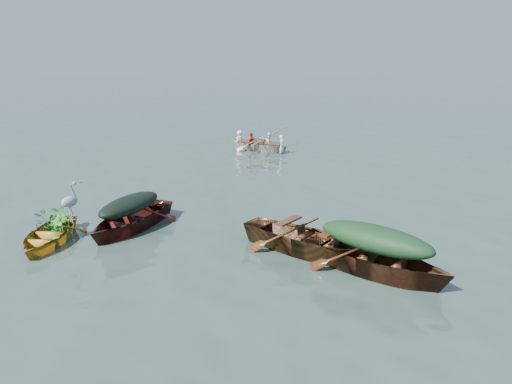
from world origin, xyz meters
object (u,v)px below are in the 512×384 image
at_px(dark_covered_boat, 131,229).
at_px(rowed_boat, 260,151).
at_px(green_tarp_boat, 373,274).
at_px(heron, 70,207).
at_px(yellow_dinghy, 49,243).
at_px(open_wooden_boat, 309,254).

relative_size(dark_covered_boat, rowed_boat, 1.02).
height_order(green_tarp_boat, heron, heron).
distance_m(yellow_dinghy, green_tarp_boat, 7.09).
distance_m(dark_covered_boat, heron, 1.63).
bearing_deg(dark_covered_boat, yellow_dinghy, -126.12).
bearing_deg(rowed_boat, green_tarp_boat, -142.35).
distance_m(green_tarp_boat, open_wooden_boat, 1.50).
distance_m(dark_covered_boat, open_wooden_boat, 4.42).
xyz_separation_m(open_wooden_boat, heron, (-4.58, -2.58, 0.83)).
height_order(open_wooden_boat, heron, heron).
bearing_deg(green_tarp_boat, open_wooden_boat, 90.00).
bearing_deg(yellow_dinghy, rowed_boat, 66.82).
xyz_separation_m(dark_covered_boat, green_tarp_boat, (5.74, 1.14, 0.00)).
xyz_separation_m(green_tarp_boat, rowed_boat, (-8.99, 8.64, 0.00)).
bearing_deg(open_wooden_boat, heron, 120.83).
bearing_deg(dark_covered_boat, green_tarp_boat, -1.18).
bearing_deg(green_tarp_boat, heron, 115.88).
xyz_separation_m(yellow_dinghy, open_wooden_boat, (5.00, 2.94, 0.00)).
relative_size(yellow_dinghy, heron, 3.08).
bearing_deg(open_wooden_boat, green_tarp_boat, -92.19).
height_order(open_wooden_boat, rowed_boat, open_wooden_boat).
distance_m(yellow_dinghy, open_wooden_boat, 5.80).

